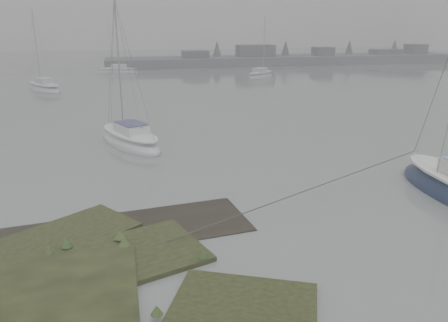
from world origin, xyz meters
TOP-DOWN VIEW (x-y plane):
  - ground at (0.00, 30.00)m, footprint 160.00×160.00m
  - far_shoreline at (26.84, 61.90)m, footprint 60.00×8.00m
  - sailboat_white at (-1.70, 15.53)m, footprint 4.36×6.40m
  - sailboat_far_a at (-9.60, 38.92)m, footprint 4.85×6.28m
  - sailboat_far_b at (15.65, 44.70)m, footprint 5.40×5.41m
  - sailboat_far_c at (-2.19, 53.92)m, footprint 5.91×2.94m

SIDE VIEW (x-z plane):
  - ground at x=0.00m, z-range 0.00..0.00m
  - sailboat_far_c at x=-2.19m, z-range -3.74..4.24m
  - sailboat_far_b at x=15.65m, z-range -3.81..4.31m
  - sailboat_far_a at x=-9.60m, z-range -4.05..4.58m
  - sailboat_white at x=-1.70m, z-range -4.05..4.58m
  - far_shoreline at x=26.84m, z-range -1.22..2.93m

